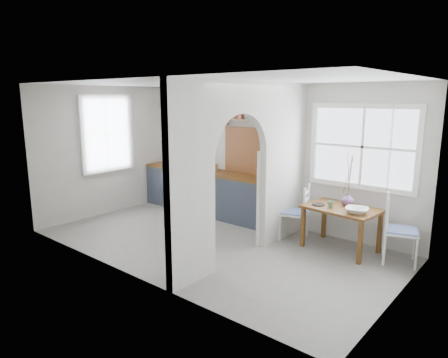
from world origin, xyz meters
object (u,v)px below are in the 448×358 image
Objects in this scene: chair_right at (401,230)px; kettle at (267,173)px; vase at (348,199)px; dining_table at (341,229)px; chair_left at (294,212)px.

kettle reaches higher than chair_right.
vase is at bearing 65.63° from chair_right.
vase is (0.02, 0.16, 0.45)m from dining_table.
dining_table is 1.11× the size of chair_right.
chair_left is 0.92m from kettle.
chair_right is 0.91m from vase.
chair_right is (1.70, 0.09, 0.03)m from chair_left.
chair_right reaches higher than dining_table.
chair_left reaches higher than dining_table.
kettle is (-1.53, 0.21, 0.67)m from dining_table.
kettle reaches higher than vase.
chair_right is (0.88, 0.07, 0.15)m from dining_table.
vase is (1.56, -0.05, -0.22)m from kettle.
dining_table is 0.48m from vase.
kettle is 1.07× the size of vase.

